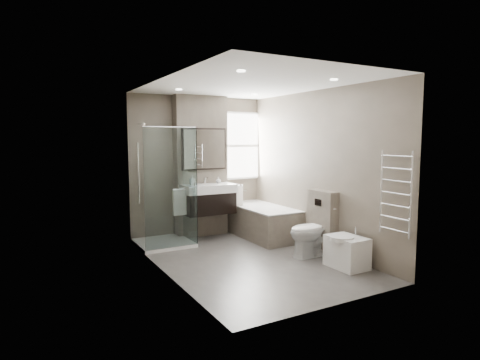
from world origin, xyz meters
TOP-DOWN VIEW (x-y plane):
  - room at (0.00, 0.00)m, footprint 2.70×3.90m
  - vanity_pier at (0.00, 1.77)m, footprint 1.00×0.25m
  - vanity at (0.00, 1.43)m, footprint 0.95×0.47m
  - mirror_cabinet at (0.00, 1.61)m, footprint 0.86×0.08m
  - towel_left at (-0.56, 1.40)m, footprint 0.24×0.06m
  - towel_right at (0.56, 1.40)m, footprint 0.24×0.06m
  - shower_enclosure at (-0.75, 1.35)m, footprint 0.90×0.90m
  - bathtub at (0.92, 1.10)m, footprint 0.75×1.60m
  - window at (0.90, 1.88)m, footprint 0.98×0.06m
  - toilet at (0.97, -0.31)m, footprint 0.79×0.46m
  - cistern_box at (1.21, -0.25)m, footprint 0.19×0.55m
  - bidet at (1.01, -1.00)m, footprint 0.48×0.55m
  - towel_radiator at (1.25, -1.60)m, footprint 0.03×0.49m
  - soap_bottle_a at (-0.29, 1.46)m, footprint 0.08×0.08m
  - soap_bottle_b at (0.23, 1.50)m, footprint 0.09×0.09m

SIDE VIEW (x-z plane):
  - bidet at x=1.01m, z-range -0.05..0.52m
  - bathtub at x=0.92m, z-range 0.03..0.60m
  - toilet at x=0.97m, z-range 0.00..0.80m
  - shower_enclosure at x=-0.75m, z-range -0.51..1.49m
  - cistern_box at x=1.21m, z-range 0.00..1.00m
  - towel_left at x=-0.56m, z-range 0.50..0.94m
  - towel_right at x=0.56m, z-range 0.50..0.94m
  - vanity at x=0.00m, z-range 0.41..1.07m
  - soap_bottle_b at x=0.23m, z-range 1.00..1.12m
  - soap_bottle_a at x=-0.29m, z-range 1.00..1.17m
  - towel_radiator at x=1.25m, z-range 0.57..1.67m
  - room at x=0.00m, z-range -0.05..2.65m
  - vanity_pier at x=0.00m, z-range 0.00..2.60m
  - mirror_cabinet at x=0.00m, z-range 1.25..2.01m
  - window at x=0.90m, z-range 1.01..2.34m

